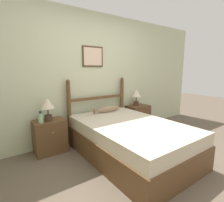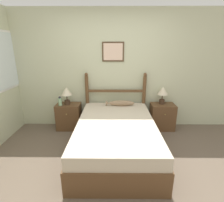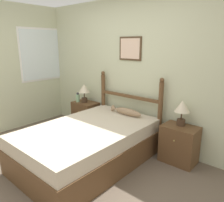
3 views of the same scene
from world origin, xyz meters
TOP-DOWN VIEW (x-y plane):
  - ground_plane at (0.00, 0.00)m, footprint 16.00×16.00m
  - wall_back at (0.00, 1.73)m, footprint 6.40×0.08m
  - bed at (0.09, 0.60)m, footprint 1.34×2.09m
  - headboard at (0.09, 1.60)m, footprint 1.34×0.08m
  - nightstand_left at (-0.96, 1.49)m, footprint 0.52×0.38m
  - nightstand_right at (1.14, 1.49)m, footprint 0.52×0.38m
  - table_lamp_left at (-0.97, 1.48)m, footprint 0.23×0.23m
  - table_lamp_right at (1.11, 1.54)m, footprint 0.23×0.23m
  - bottle at (-1.10, 1.42)m, footprint 0.08×0.08m
  - fish_pillow at (0.19, 1.40)m, footprint 0.61×0.11m

SIDE VIEW (x-z plane):
  - ground_plane at x=0.00m, z-range 0.00..0.00m
  - bed at x=0.09m, z-range 0.00..0.57m
  - nightstand_left at x=-0.96m, z-range 0.00..0.58m
  - nightstand_right at x=1.14m, z-range 0.00..0.58m
  - fish_pillow at x=0.19m, z-range 0.57..0.69m
  - bottle at x=-1.10m, z-range 0.57..0.77m
  - headboard at x=0.09m, z-range 0.04..1.29m
  - table_lamp_left at x=-0.97m, z-range 0.65..1.03m
  - table_lamp_right at x=1.11m, z-range 0.65..1.03m
  - wall_back at x=0.00m, z-range 0.00..2.55m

